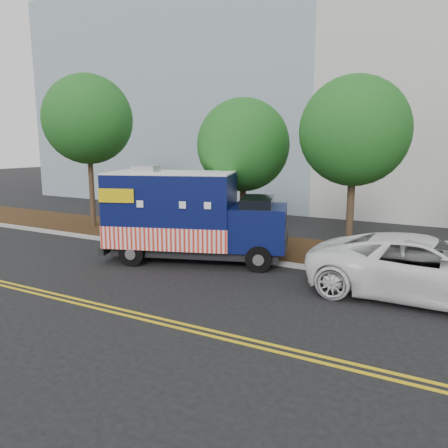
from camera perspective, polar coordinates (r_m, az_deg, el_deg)
The scene contains 11 objects.
ground at distance 16.42m, azimuth -8.88°, elevation -4.56°, with size 120.00×120.00×0.00m, color black.
curb at distance 17.50m, azimuth -6.10°, elevation -3.31°, with size 120.00×0.18×0.15m, color #9E9E99.
mulch_strip at distance 19.21m, azimuth -2.53°, elevation -2.02°, with size 120.00×4.00×0.15m, color #321B0D.
centerline_near at distance 13.34m, azimuth -20.73°, elevation -8.64°, with size 120.00×0.10×0.01m, color gold.
centerline_far at distance 13.19m, azimuth -21.56°, elevation -8.92°, with size 120.00×0.10×0.01m, color gold.
tree_a at distance 22.68m, azimuth -17.35°, elevation 12.89°, with size 4.30×4.30×7.53m.
tree_b at distance 17.80m, azimuth 2.53°, elevation 10.23°, with size 3.72×3.72×6.02m.
tree_c at distance 15.92m, azimuth 16.66°, elevation 11.51°, with size 3.77×3.77×6.53m.
sign_post at distance 19.26m, azimuth -11.59°, elevation 1.22°, with size 0.06×0.06×2.40m, color #473828.
food_truck at distance 15.85m, azimuth -4.79°, elevation 0.76°, with size 6.93×4.34×3.44m.
white_car at distance 13.16m, azimuth 24.69°, elevation -5.29°, with size 2.86×6.19×1.72m, color white.
Camera 1 is at (9.75, -12.53, 4.21)m, focal length 35.00 mm.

